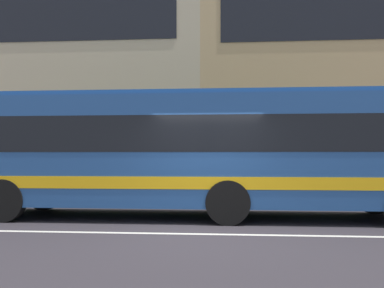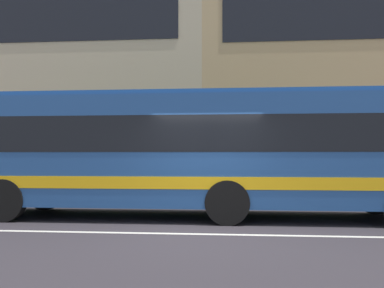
% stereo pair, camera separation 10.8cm
% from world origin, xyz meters
% --- Properties ---
extents(ground_plane, '(160.00, 160.00, 0.00)m').
position_xyz_m(ground_plane, '(0.00, 0.00, 0.00)').
color(ground_plane, '#302C32').
extents(lane_centre_line, '(60.00, 0.16, 0.01)m').
position_xyz_m(lane_centre_line, '(0.00, 0.00, 0.00)').
color(lane_centre_line, silver).
rests_on(lane_centre_line, ground_plane).
extents(hedge_row_far, '(15.25, 1.10, 1.10)m').
position_xyz_m(hedge_row_far, '(-1.98, 5.97, 0.55)').
color(hedge_row_far, '#377032').
rests_on(hedge_row_far, ground_plane).
extents(transit_bus, '(11.08, 2.54, 3.08)m').
position_xyz_m(transit_bus, '(-0.22, 2.33, 1.70)').
color(transit_bus, '#234D8E').
rests_on(transit_bus, ground_plane).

